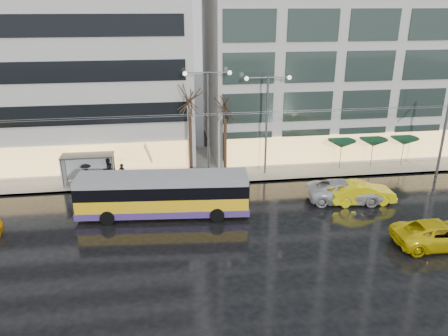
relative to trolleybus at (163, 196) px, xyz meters
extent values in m
plane|color=black|center=(1.96, -4.04, -1.51)|extent=(140.00, 140.00, 0.00)
cube|color=gray|center=(3.96, 9.96, -1.43)|extent=(80.00, 10.00, 0.15)
cube|color=slate|center=(3.96, 5.01, -1.43)|extent=(80.00, 0.10, 0.15)
cube|color=beige|center=(-14.04, 14.96, 9.64)|extent=(34.00, 14.00, 22.00)
cube|color=beige|center=(20.96, 14.96, 11.14)|extent=(32.00, 14.00, 25.00)
cube|color=yellow|center=(0.00, 0.00, -0.47)|extent=(12.06, 3.46, 1.49)
cube|color=#47317C|center=(0.00, 0.00, -0.96)|extent=(12.10, 3.50, 0.50)
cube|color=black|center=(0.00, 0.00, 0.62)|extent=(12.08, 3.48, 0.89)
cube|color=gray|center=(0.00, 0.00, 1.32)|extent=(12.06, 3.46, 0.50)
cube|color=black|center=(5.95, -0.50, 0.48)|extent=(0.25, 2.28, 1.29)
cube|color=black|center=(-5.95, 0.50, 0.48)|extent=(0.25, 2.28, 1.29)
cylinder|color=black|center=(3.86, 0.92, -1.01)|extent=(1.02, 0.43, 0.99)
cylinder|color=black|center=(3.65, -1.55, -1.01)|extent=(1.02, 0.43, 0.99)
cylinder|color=black|center=(-3.65, 1.55, -1.01)|extent=(1.02, 0.43, 0.99)
cylinder|color=black|center=(-3.86, -0.92, -1.01)|extent=(1.02, 0.43, 0.99)
cylinder|color=#595B60|center=(-0.91, 1.02, 2.75)|extent=(0.37, 3.68, 2.61)
cylinder|color=#595B60|center=(-0.87, 1.51, 2.75)|extent=(0.37, 3.68, 2.61)
cylinder|color=#595B60|center=(23.96, 4.46, 1.99)|extent=(0.24, 0.24, 7.00)
cylinder|color=#595B60|center=(2.96, 1.71, 5.29)|extent=(42.00, 0.04, 0.04)
cylinder|color=#595B60|center=(2.96, 2.21, 5.29)|extent=(42.00, 0.04, 0.04)
cube|color=#595B60|center=(-6.04, 6.46, 1.09)|extent=(4.20, 1.60, 0.12)
cube|color=silver|center=(-6.04, 7.16, -0.16)|extent=(4.00, 0.05, 2.20)
cube|color=white|center=(-8.09, 6.46, -0.16)|extent=(0.10, 1.40, 2.20)
cylinder|color=#595B60|center=(-8.04, 5.76, -0.16)|extent=(0.10, 0.10, 2.40)
cylinder|color=#595B60|center=(-8.04, 7.16, -0.16)|extent=(0.10, 0.10, 2.40)
cylinder|color=#595B60|center=(-4.04, 5.76, -0.16)|extent=(0.10, 0.10, 2.40)
cylinder|color=#595B60|center=(-4.04, 7.16, -0.16)|extent=(0.10, 0.10, 2.40)
cylinder|color=#595B60|center=(3.96, 6.76, 3.14)|extent=(0.18, 0.18, 9.00)
cylinder|color=#595B60|center=(3.06, 6.76, 7.54)|extent=(1.80, 0.10, 0.10)
cylinder|color=#595B60|center=(4.86, 6.76, 7.54)|extent=(1.80, 0.10, 0.10)
sphere|color=#FFF2CC|center=(2.16, 6.76, 7.49)|extent=(0.36, 0.36, 0.36)
sphere|color=#FFF2CC|center=(5.76, 6.76, 7.49)|extent=(0.36, 0.36, 0.36)
cylinder|color=#595B60|center=(8.96, 6.76, 2.89)|extent=(0.18, 0.18, 8.50)
cylinder|color=#595B60|center=(8.06, 6.76, 7.04)|extent=(1.80, 0.10, 0.10)
cylinder|color=#595B60|center=(9.86, 6.76, 7.04)|extent=(1.80, 0.10, 0.10)
sphere|color=#FFF2CC|center=(7.16, 6.76, 6.99)|extent=(0.36, 0.36, 0.36)
sphere|color=#FFF2CC|center=(10.76, 6.76, 6.99)|extent=(0.36, 0.36, 0.36)
cylinder|color=black|center=(2.46, 6.96, 1.44)|extent=(0.28, 0.28, 5.60)
cylinder|color=black|center=(5.46, 7.16, 1.09)|extent=(0.28, 0.28, 4.90)
cylinder|color=#595B60|center=(15.96, 6.96, -0.26)|extent=(0.06, 0.06, 2.20)
cone|color=#0F3822|center=(15.96, 6.96, 0.94)|extent=(2.50, 2.50, 0.70)
cylinder|color=#595B60|center=(18.96, 6.96, -0.26)|extent=(0.06, 0.06, 2.20)
cone|color=#0F3822|center=(18.96, 6.96, 0.94)|extent=(2.50, 2.50, 0.70)
cylinder|color=#595B60|center=(21.96, 6.96, -0.26)|extent=(0.06, 0.06, 2.20)
cone|color=#0F3822|center=(21.96, 6.96, 0.94)|extent=(2.50, 2.50, 0.70)
imported|color=yellow|center=(14.88, 0.01, -0.68)|extent=(5.04, 1.88, 1.65)
imported|color=yellow|center=(16.98, -6.61, -0.71)|extent=(5.83, 2.82, 1.60)
imported|color=#BABBBF|center=(13.79, 0.48, -0.70)|extent=(6.14, 3.45, 1.62)
imported|color=black|center=(-3.33, 6.17, -0.50)|extent=(0.74, 0.63, 1.71)
imported|color=#FF54AA|center=(-3.33, 6.17, 0.39)|extent=(1.27, 1.28, 0.88)
imported|color=black|center=(-4.59, 7.05, -0.40)|extent=(1.17, 1.15, 1.90)
imported|color=black|center=(-6.07, 5.36, -0.52)|extent=(1.09, 0.64, 1.67)
imported|color=black|center=(-6.07, 5.36, 0.39)|extent=(0.83, 0.83, 0.72)
camera|label=1|loc=(0.35, -28.45, 12.80)|focal=35.00mm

